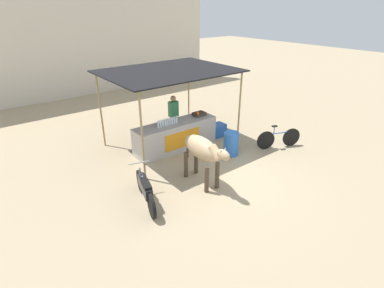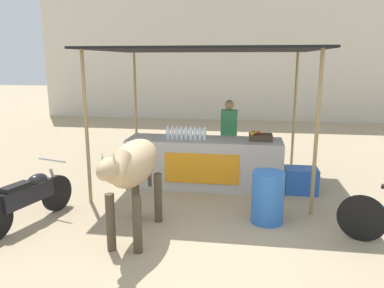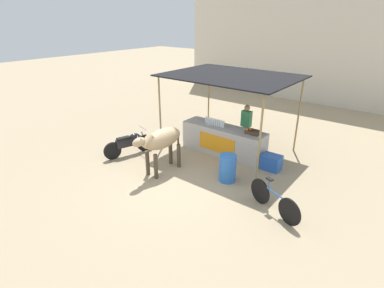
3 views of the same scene
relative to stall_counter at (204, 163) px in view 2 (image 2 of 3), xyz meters
name	(u,v)px [view 2 (image 2 of 3)]	position (x,y,z in m)	size (l,w,h in m)	color
ground_plane	(186,236)	(0.00, -2.20, -0.48)	(60.00, 60.00, 0.00)	tan
building_wall_far	(229,38)	(0.00, 8.80, 2.85)	(16.00, 0.50, 6.66)	beige
stall_counter	(204,163)	(0.00, 0.00, 0.00)	(3.00, 0.82, 0.96)	#B2ADA8
stall_awning	(207,54)	(0.00, 0.30, 2.09)	(4.20, 3.20, 2.68)	black
water_bottle_row	(186,133)	(-0.35, -0.05, 0.59)	(0.79, 0.07, 0.25)	silver
fruit_crate	(260,137)	(1.06, 0.05, 0.55)	(0.44, 0.32, 0.18)	#3F3326
vendor_behind_counter	(229,138)	(0.44, 0.75, 0.37)	(0.34, 0.22, 1.65)	#383842
cooler_box	(301,180)	(1.86, -0.10, -0.24)	(0.60, 0.44, 0.48)	blue
water_barrel	(268,197)	(1.16, -1.54, -0.08)	(0.50, 0.50, 0.81)	blue
cow	(133,167)	(-0.71, -2.32, 0.55)	(0.58, 1.83, 1.44)	tan
motorcycle_parked	(29,197)	(-2.44, -2.13, -0.05)	(0.71, 1.75, 0.90)	black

